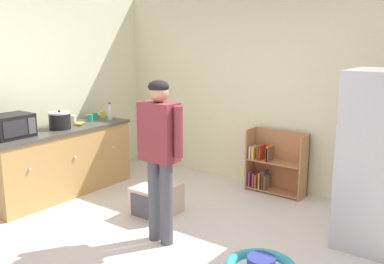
{
  "coord_description": "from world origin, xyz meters",
  "views": [
    {
      "loc": [
        2.55,
        -3.09,
        2.09
      ],
      "look_at": [
        -0.15,
        0.57,
        1.09
      ],
      "focal_mm": 40.78,
      "sensor_mm": 36.0,
      "label": 1
    }
  ],
  "objects_px": {
    "microwave": "(11,126)",
    "refrigerator": "(381,161)",
    "clear_bottle": "(110,113)",
    "teal_cup": "(90,118)",
    "yellow_cup": "(103,114)",
    "white_cup": "(73,119)",
    "kitchen_counter": "(61,161)",
    "pet_carrier": "(157,200)",
    "standing_person": "(160,148)",
    "banana_bunch": "(80,123)",
    "bookshelf": "(273,165)",
    "crock_pot": "(60,120)",
    "orange_cup": "(62,120)",
    "green_cup": "(95,116)"
  },
  "relations": [
    {
      "from": "standing_person",
      "to": "white_cup",
      "type": "distance_m",
      "value": 2.31
    },
    {
      "from": "kitchen_counter",
      "to": "pet_carrier",
      "type": "distance_m",
      "value": 1.54
    },
    {
      "from": "standing_person",
      "to": "clear_bottle",
      "type": "distance_m",
      "value": 2.25
    },
    {
      "from": "pet_carrier",
      "to": "banana_bunch",
      "type": "xyz_separation_m",
      "value": [
        -1.44,
        0.09,
        0.75
      ]
    },
    {
      "from": "standing_person",
      "to": "banana_bunch",
      "type": "relative_size",
      "value": 10.59
    },
    {
      "from": "kitchen_counter",
      "to": "pet_carrier",
      "type": "relative_size",
      "value": 3.67
    },
    {
      "from": "standing_person",
      "to": "microwave",
      "type": "bearing_deg",
      "value": -169.6
    },
    {
      "from": "bookshelf",
      "to": "teal_cup",
      "type": "relative_size",
      "value": 8.95
    },
    {
      "from": "banana_bunch",
      "to": "teal_cup",
      "type": "height_order",
      "value": "teal_cup"
    },
    {
      "from": "refrigerator",
      "to": "pet_carrier",
      "type": "bearing_deg",
      "value": -162.77
    },
    {
      "from": "yellow_cup",
      "to": "white_cup",
      "type": "bearing_deg",
      "value": -98.49
    },
    {
      "from": "green_cup",
      "to": "white_cup",
      "type": "relative_size",
      "value": 1.0
    },
    {
      "from": "bookshelf",
      "to": "microwave",
      "type": "xyz_separation_m",
      "value": [
        -2.28,
        -2.42,
        0.67
      ]
    },
    {
      "from": "refrigerator",
      "to": "standing_person",
      "type": "bearing_deg",
      "value": -145.8
    },
    {
      "from": "pet_carrier",
      "to": "teal_cup",
      "type": "bearing_deg",
      "value": 166.53
    },
    {
      "from": "crock_pot",
      "to": "yellow_cup",
      "type": "xyz_separation_m",
      "value": [
        -0.16,
        0.9,
        -0.06
      ]
    },
    {
      "from": "crock_pot",
      "to": "clear_bottle",
      "type": "bearing_deg",
      "value": 88.08
    },
    {
      "from": "yellow_cup",
      "to": "clear_bottle",
      "type": "bearing_deg",
      "value": -13.05
    },
    {
      "from": "crock_pot",
      "to": "teal_cup",
      "type": "distance_m",
      "value": 0.6
    },
    {
      "from": "refrigerator",
      "to": "orange_cup",
      "type": "bearing_deg",
      "value": -170.17
    },
    {
      "from": "pet_carrier",
      "to": "crock_pot",
      "type": "relative_size",
      "value": 1.95
    },
    {
      "from": "bookshelf",
      "to": "crock_pot",
      "type": "relative_size",
      "value": 3.01
    },
    {
      "from": "kitchen_counter",
      "to": "banana_bunch",
      "type": "xyz_separation_m",
      "value": [
        0.06,
        0.32,
        0.48
      ]
    },
    {
      "from": "refrigerator",
      "to": "white_cup",
      "type": "height_order",
      "value": "refrigerator"
    },
    {
      "from": "microwave",
      "to": "banana_bunch",
      "type": "relative_size",
      "value": 3.03
    },
    {
      "from": "yellow_cup",
      "to": "banana_bunch",
      "type": "bearing_deg",
      "value": -72.49
    },
    {
      "from": "standing_person",
      "to": "clear_bottle",
      "type": "xyz_separation_m",
      "value": [
        -1.94,
        1.15,
        -0.01
      ]
    },
    {
      "from": "banana_bunch",
      "to": "crock_pot",
      "type": "bearing_deg",
      "value": -94.06
    },
    {
      "from": "kitchen_counter",
      "to": "bookshelf",
      "type": "distance_m",
      "value": 2.87
    },
    {
      "from": "standing_person",
      "to": "orange_cup",
      "type": "relative_size",
      "value": 17.65
    },
    {
      "from": "microwave",
      "to": "kitchen_counter",
      "type": "bearing_deg",
      "value": 88.6
    },
    {
      "from": "teal_cup",
      "to": "banana_bunch",
      "type": "bearing_deg",
      "value": -66.73
    },
    {
      "from": "yellow_cup",
      "to": "kitchen_counter",
      "type": "bearing_deg",
      "value": -81.94
    },
    {
      "from": "refrigerator",
      "to": "yellow_cup",
      "type": "bearing_deg",
      "value": -179.57
    },
    {
      "from": "banana_bunch",
      "to": "yellow_cup",
      "type": "relative_size",
      "value": 1.67
    },
    {
      "from": "clear_bottle",
      "to": "green_cup",
      "type": "height_order",
      "value": "clear_bottle"
    },
    {
      "from": "kitchen_counter",
      "to": "pet_carrier",
      "type": "bearing_deg",
      "value": 8.4
    },
    {
      "from": "kitchen_counter",
      "to": "microwave",
      "type": "distance_m",
      "value": 0.88
    },
    {
      "from": "refrigerator",
      "to": "clear_bottle",
      "type": "relative_size",
      "value": 7.24
    },
    {
      "from": "pet_carrier",
      "to": "yellow_cup",
      "type": "distance_m",
      "value": 1.93
    },
    {
      "from": "crock_pot",
      "to": "teal_cup",
      "type": "xyz_separation_m",
      "value": [
        -0.1,
        0.59,
        -0.06
      ]
    },
    {
      "from": "pet_carrier",
      "to": "banana_bunch",
      "type": "height_order",
      "value": "banana_bunch"
    },
    {
      "from": "pet_carrier",
      "to": "clear_bottle",
      "type": "relative_size",
      "value": 2.24
    },
    {
      "from": "microwave",
      "to": "refrigerator",
      "type": "bearing_deg",
      "value": 22.66
    },
    {
      "from": "banana_bunch",
      "to": "yellow_cup",
      "type": "height_order",
      "value": "yellow_cup"
    },
    {
      "from": "pet_carrier",
      "to": "crock_pot",
      "type": "distance_m",
      "value": 1.7
    },
    {
      "from": "clear_bottle",
      "to": "teal_cup",
      "type": "height_order",
      "value": "clear_bottle"
    },
    {
      "from": "crock_pot",
      "to": "yellow_cup",
      "type": "bearing_deg",
      "value": 100.31
    },
    {
      "from": "clear_bottle",
      "to": "teal_cup",
      "type": "relative_size",
      "value": 2.59
    },
    {
      "from": "clear_bottle",
      "to": "yellow_cup",
      "type": "distance_m",
      "value": 0.2
    }
  ]
}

